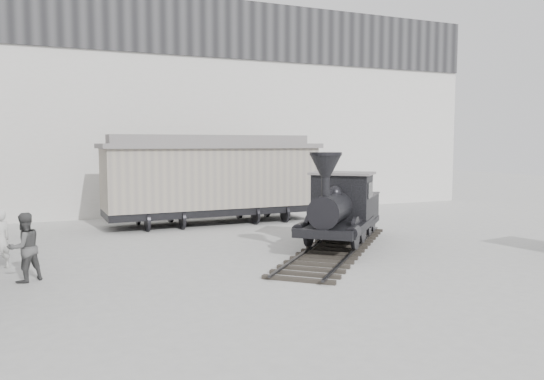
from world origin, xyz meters
name	(u,v)px	position (x,y,z in m)	size (l,w,h in m)	color
ground	(318,275)	(0.00, 0.00, 0.00)	(90.00, 90.00, 0.00)	#9E9E9B
north_wall	(185,107)	(0.00, 14.98, 5.55)	(34.00, 2.51, 11.00)	silver
locomotive	(340,212)	(2.65, 3.36, 1.20)	(7.71, 8.16, 3.26)	black
boxcar	(212,177)	(0.08, 10.31, 2.10)	(9.84, 3.30, 4.00)	black
visitor_a	(0,240)	(-8.08, 4.21, 0.86)	(0.63, 0.41, 1.72)	silver
visitor_b	(24,247)	(-7.38, 2.40, 0.91)	(0.89, 0.69, 1.82)	#4D4D4D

